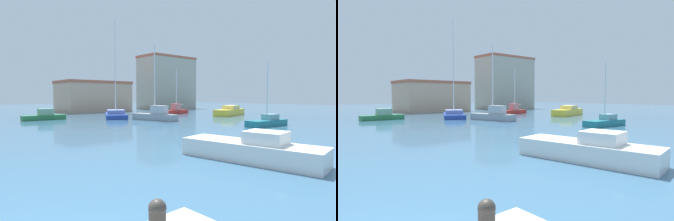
% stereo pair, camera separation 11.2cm
% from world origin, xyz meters
% --- Properties ---
extents(water, '(160.00, 160.00, 0.00)m').
position_xyz_m(water, '(15.00, 20.00, 0.00)').
color(water, '#38607F').
rests_on(water, ground).
extents(sailboat_grey_mid_harbor, '(2.87, 6.01, 9.06)m').
position_xyz_m(sailboat_grey_mid_harbor, '(19.87, 21.24, 0.66)').
color(sailboat_grey_mid_harbor, gray).
rests_on(sailboat_grey_mid_harbor, water).
extents(motorboat_green_inner_mooring, '(4.98, 1.67, 1.37)m').
position_xyz_m(motorboat_green_inner_mooring, '(10.05, 30.74, 0.47)').
color(motorboat_green_inner_mooring, '#28703D').
rests_on(motorboat_green_inner_mooring, water).
extents(sailboat_red_near_pier, '(4.82, 1.77, 7.29)m').
position_xyz_m(sailboat_red_near_pier, '(29.96, 28.45, 0.62)').
color(sailboat_red_near_pier, '#B22823').
rests_on(sailboat_red_near_pier, water).
extents(motorboat_yellow_far_right, '(7.26, 3.80, 1.50)m').
position_xyz_m(motorboat_yellow_far_right, '(33.48, 20.45, 0.59)').
color(motorboat_yellow_far_right, gold).
rests_on(motorboat_yellow_far_right, water).
extents(motorboat_white_outer_mooring, '(2.81, 6.52, 1.39)m').
position_xyz_m(motorboat_white_outer_mooring, '(10.30, 2.34, 0.50)').
color(motorboat_white_outer_mooring, white).
rests_on(motorboat_white_outer_mooring, water).
extents(sailboat_blue_far_left, '(5.98, 8.20, 13.13)m').
position_xyz_m(sailboat_blue_far_left, '(18.48, 28.18, 0.47)').
color(sailboat_blue_far_left, '#233D93').
rests_on(sailboat_blue_far_left, water).
extents(sailboat_teal_behind_lamppost, '(4.89, 1.95, 6.17)m').
position_xyz_m(sailboat_teal_behind_lamppost, '(24.08, 9.19, 0.44)').
color(sailboat_teal_behind_lamppost, '#1E707A').
rests_on(sailboat_teal_behind_lamppost, water).
extents(warehouse_block, '(12.40, 8.14, 5.67)m').
position_xyz_m(warehouse_block, '(23.01, 43.92, 2.85)').
color(warehouse_block, tan).
rests_on(warehouse_block, ground).
extents(yacht_club, '(12.57, 7.11, 11.89)m').
position_xyz_m(yacht_club, '(41.23, 43.78, 5.95)').
color(yacht_club, '#B2A893').
rests_on(yacht_club, ground).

